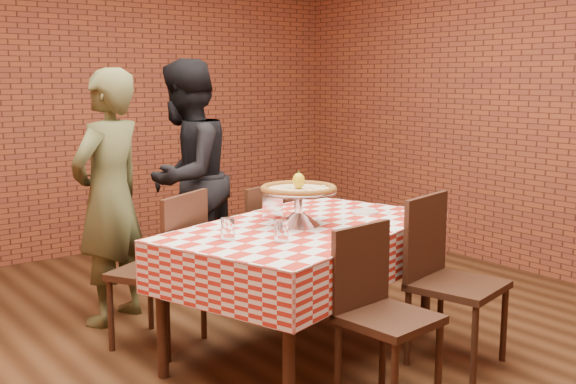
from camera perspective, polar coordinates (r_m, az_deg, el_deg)
The scene contains 19 objects.
ground at distance 4.04m, azimuth -1.21°, elevation -13.75°, with size 6.00×6.00×0.00m, color black.
back_wall at distance 6.40m, azimuth -17.38°, elevation 7.75°, with size 5.50×5.50×0.00m, color brown.
table at distance 4.06m, azimuth 1.48°, elevation -8.03°, with size 1.65×0.99×0.75m, color #361F13.
tablecloth at distance 3.99m, azimuth 1.50°, elevation -4.72°, with size 1.69×1.03×0.28m, color red, non-canonical shape.
pizza_stand at distance 3.94m, azimuth 0.88°, elevation -1.32°, with size 0.45×0.45×0.20m, color silver, non-canonical shape.
pizza at distance 3.92m, azimuth 0.88°, elevation 0.19°, with size 0.43×0.43×0.03m, color beige.
lemon at distance 3.91m, azimuth 0.88°, elevation 0.93°, with size 0.07×0.07×0.09m, color gold.
water_glass_left at distance 3.54m, azimuth -0.56°, elevation -3.24°, with size 0.07×0.07×0.11m, color white.
water_glass_right at distance 3.60m, azimuth -4.99°, elevation -3.06°, with size 0.07×0.07×0.11m, color white.
side_plate at distance 4.33m, azimuth 6.35°, elevation -1.65°, with size 0.17×0.17×0.01m, color white.
sweetener_packet_a at distance 4.35m, azimuth 8.10°, elevation -1.68°, with size 0.05×0.04×0.01m, color white.
sweetener_packet_b at distance 4.39m, azimuth 6.88°, elevation -1.55°, with size 0.05×0.04×0.01m, color white.
condiment_caddy at distance 4.16m, azimuth -1.27°, elevation -1.12°, with size 0.10×0.08×0.14m, color silver.
chair_near_left at distance 3.40m, azimuth 8.35°, elevation -10.47°, with size 0.40×0.40×0.88m, color #361F13, non-canonical shape.
chair_near_right at distance 3.98m, azimuth 13.84°, elevation -7.27°, with size 0.45×0.45×0.94m, color #361F13, non-canonical shape.
chair_far_left at distance 4.20m, azimuth -10.76°, elevation -6.28°, with size 0.45×0.45×0.94m, color #361F13, non-canonical shape.
chair_far_right at distance 4.87m, azimuth -3.40°, elevation -4.35°, with size 0.39×0.39×0.87m, color #361F13, non-canonical shape.
diner_olive at distance 4.60m, azimuth -14.52°, elevation -0.44°, with size 0.60×0.40×1.65m, color #4A4C2B.
diner_black at distance 5.12m, azimuth -8.42°, elevation 1.14°, with size 0.84×0.65×1.73m, color black.
Camera 1 is at (-2.18, -3.01, 1.59)m, focal length 43.10 mm.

